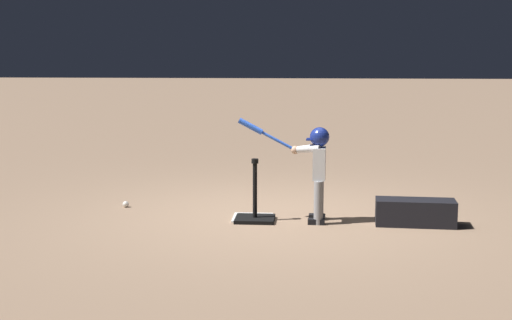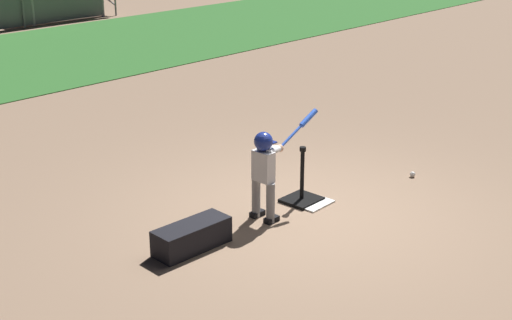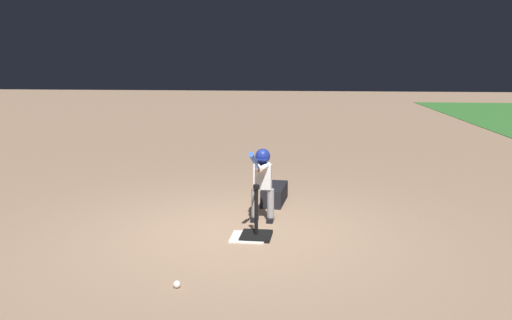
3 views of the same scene
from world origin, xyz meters
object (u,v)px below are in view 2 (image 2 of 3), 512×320
object	(u,v)px
batting_tee	(302,194)
bleachers_far_right	(57,3)
equipment_bag	(192,236)
batter_child	(266,164)
baseball	(413,174)

from	to	relation	value
batting_tee	bleachers_far_right	size ratio (longest dim) A/B	0.20
equipment_bag	bleachers_far_right	bearing A→B (deg)	65.02
batter_child	batting_tee	bearing A→B (deg)	0.50
bleachers_far_right	equipment_bag	world-z (taller)	bleachers_far_right
baseball	bleachers_far_right	xyz separation A→B (m)	(4.32, 14.90, 0.42)
batting_tee	bleachers_far_right	bearing A→B (deg)	67.56
batter_child	baseball	distance (m)	2.41
bleachers_far_right	batter_child	bearing A→B (deg)	-114.63
bleachers_far_right	equipment_bag	xyz separation A→B (m)	(-7.64, -14.26, -0.31)
batting_tee	equipment_bag	world-z (taller)	batting_tee
equipment_bag	baseball	bearing A→B (deg)	-7.52
batter_child	baseball	bearing A→B (deg)	-14.00
batting_tee	baseball	world-z (taller)	batting_tee
batting_tee	batter_child	xyz separation A→B (m)	(-0.66, -0.01, 0.56)
batting_tee	equipment_bag	bearing A→B (deg)	177.93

